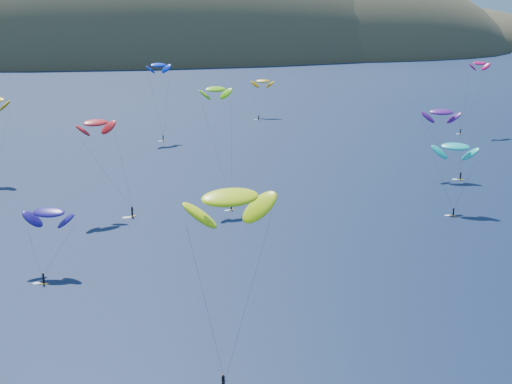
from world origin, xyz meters
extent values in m
ellipsoid|color=#3D3526|center=(20.00, 560.00, -12.60)|extent=(600.00, 300.00, 210.00)
ellipsoid|color=#3D3526|center=(180.00, 540.00, -9.36)|extent=(320.00, 220.00, 156.00)
ellipsoid|color=#3D3526|center=(300.00, 580.00, -5.04)|extent=(240.00, 180.00, 84.00)
cylinder|color=black|center=(-3.98, 28.62, 1.02)|extent=(0.37, 0.37, 1.67)
sphere|color=#8C6047|center=(-3.98, 28.62, 1.99)|extent=(0.28, 0.28, 0.28)
ellipsoid|color=#E2FF11|center=(-1.68, 35.34, 21.04)|extent=(11.93, 7.56, 6.16)
cube|color=gold|center=(10.68, 99.22, 0.04)|extent=(1.38, 0.76, 0.07)
cylinder|color=black|center=(10.68, 99.22, 0.87)|extent=(0.31, 0.31, 1.41)
sphere|color=#8C6047|center=(10.68, 99.22, 1.69)|extent=(0.24, 0.24, 0.24)
ellipsoid|color=#7CE410|center=(9.28, 108.56, 24.52)|extent=(8.03, 5.48, 4.10)
cube|color=gold|center=(4.21, 178.55, 0.04)|extent=(1.41, 0.99, 0.08)
cylinder|color=black|center=(4.21, 178.55, 0.91)|extent=(0.32, 0.32, 1.48)
sphere|color=#8C6047|center=(4.21, 178.55, 1.77)|extent=(0.25, 0.25, 0.25)
ellipsoid|color=#0326D6|center=(4.03, 184.01, 23.15)|extent=(9.38, 7.44, 4.75)
cube|color=gold|center=(54.49, 84.64, 0.04)|extent=(1.38, 1.05, 0.08)
cylinder|color=black|center=(54.49, 84.64, 0.90)|extent=(0.32, 0.32, 1.47)
sphere|color=#8C6047|center=(54.49, 84.64, 1.75)|extent=(0.25, 0.25, 0.25)
ellipsoid|color=#11C1B4|center=(57.30, 90.98, 13.22)|extent=(10.01, 8.39, 5.10)
cube|color=gold|center=(70.92, 112.02, 0.04)|extent=(1.57, 1.01, 0.08)
cylinder|color=black|center=(70.92, 112.02, 1.00)|extent=(0.36, 0.36, 1.62)
sphere|color=#8C6047|center=(70.92, 112.02, 1.94)|extent=(0.27, 0.27, 0.27)
ellipsoid|color=#50127D|center=(67.87, 118.43, 16.04)|extent=(10.07, 7.55, 5.10)
cube|color=gold|center=(101.40, 168.32, 0.04)|extent=(1.37, 0.54, 0.07)
cylinder|color=black|center=(101.40, 168.32, 0.87)|extent=(0.31, 0.31, 1.42)
sphere|color=#8C6047|center=(101.40, 168.32, 1.70)|extent=(0.24, 0.24, 0.24)
ellipsoid|color=#C50A5D|center=(107.99, 171.14, 22.78)|extent=(8.09, 4.49, 4.31)
cube|color=gold|center=(-10.11, 99.11, 0.05)|extent=(1.69, 1.17, 0.09)
cylinder|color=black|center=(-10.11, 99.11, 1.08)|extent=(0.39, 0.39, 1.77)
sphere|color=#8C6047|center=(-10.11, 99.11, 2.11)|extent=(0.30, 0.30, 0.30)
ellipsoid|color=red|center=(-16.39, 104.87, 18.81)|extent=(9.29, 7.31, 4.70)
cube|color=gold|center=(-25.85, 66.00, 0.04)|extent=(1.47, 0.87, 0.08)
cylinder|color=black|center=(-25.85, 66.00, 0.93)|extent=(0.33, 0.33, 1.51)
sphere|color=#8C6047|center=(-25.85, 66.00, 1.80)|extent=(0.25, 0.25, 0.25)
ellipsoid|color=navy|center=(-24.74, 72.89, 9.67)|extent=(9.16, 6.52, 4.65)
cube|color=gold|center=(42.62, 210.60, 0.04)|extent=(1.42, 0.84, 0.08)
cylinder|color=black|center=(42.62, 210.60, 0.90)|extent=(0.32, 0.32, 1.46)
sphere|color=#8C6047|center=(42.62, 210.60, 1.75)|extent=(0.25, 0.25, 0.25)
ellipsoid|color=#C88E06|center=(46.25, 219.82, 13.16)|extent=(9.17, 6.49, 4.66)
camera|label=1|loc=(-16.60, -43.13, 43.48)|focal=50.00mm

